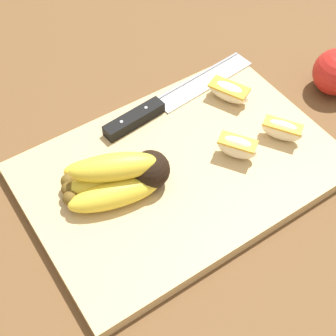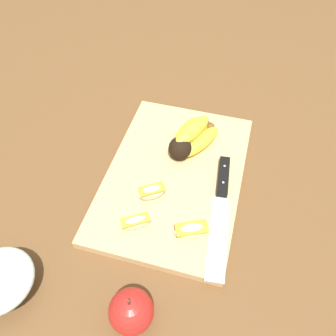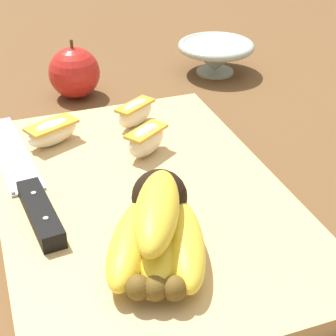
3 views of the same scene
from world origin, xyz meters
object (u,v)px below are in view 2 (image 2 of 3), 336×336
(banana_bunch, at_px, (191,138))
(whole_apple, at_px, (131,311))
(chefs_knife, at_px, (222,196))
(ceramic_bowl, at_px, (1,284))
(apple_wedge_middle, at_px, (136,223))
(apple_wedge_far, at_px, (191,230))
(apple_wedge_near, at_px, (152,192))

(banana_bunch, relative_size, whole_apple, 1.68)
(chefs_knife, height_order, ceramic_bowl, ceramic_bowl)
(banana_bunch, xyz_separation_m, apple_wedge_middle, (-0.24, 0.05, -0.01))
(apple_wedge_far, xyz_separation_m, whole_apple, (-0.17, 0.06, 0.00))
(apple_wedge_far, relative_size, whole_apple, 0.82)
(chefs_knife, relative_size, whole_apple, 3.25)
(banana_bunch, height_order, ceramic_bowl, banana_bunch)
(chefs_knife, height_order, whole_apple, whole_apple)
(chefs_knife, distance_m, ceramic_bowl, 0.44)
(chefs_knife, xyz_separation_m, apple_wedge_near, (-0.04, 0.14, 0.01))
(apple_wedge_far, bearing_deg, chefs_knife, -22.86)
(apple_wedge_near, distance_m, apple_wedge_middle, 0.08)
(apple_wedge_near, relative_size, apple_wedge_middle, 0.98)
(banana_bunch, bearing_deg, chefs_knife, -142.94)
(apple_wedge_middle, bearing_deg, whole_apple, -163.72)
(whole_apple, bearing_deg, apple_wedge_middle, 16.28)
(apple_wedge_middle, relative_size, whole_apple, 0.71)
(banana_bunch, bearing_deg, apple_wedge_near, 165.57)
(apple_wedge_middle, relative_size, apple_wedge_far, 0.86)
(chefs_knife, bearing_deg, whole_apple, 159.11)
(apple_wedge_middle, bearing_deg, banana_bunch, -12.23)
(chefs_knife, xyz_separation_m, apple_wedge_middle, (-0.11, 0.15, 0.01))
(banana_bunch, distance_m, apple_wedge_far, 0.23)
(whole_apple, height_order, ceramic_bowl, whole_apple)
(apple_wedge_middle, height_order, whole_apple, whole_apple)
(apple_wedge_near, xyz_separation_m, apple_wedge_far, (-0.06, -0.10, -0.00))
(banana_bunch, bearing_deg, ceramic_bowl, 149.90)
(chefs_knife, distance_m, apple_wedge_near, 0.14)
(banana_bunch, height_order, apple_wedge_near, banana_bunch)
(chefs_knife, xyz_separation_m, whole_apple, (-0.27, 0.10, 0.01))
(chefs_knife, height_order, apple_wedge_middle, apple_wedge_middle)
(apple_wedge_near, xyz_separation_m, apple_wedge_middle, (-0.07, 0.01, -0.00))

